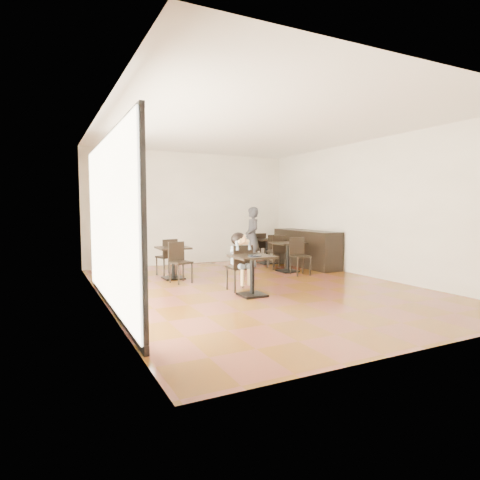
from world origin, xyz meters
TOP-DOWN VIEW (x-y plane):
  - floor at (0.00, 0.00)m, footprint 6.00×8.00m
  - ceiling at (0.00, 0.00)m, footprint 6.00×8.00m
  - wall_back at (0.00, 4.00)m, footprint 6.00×0.01m
  - wall_front at (0.00, -4.00)m, footprint 6.00×0.01m
  - wall_left at (-3.00, 0.00)m, footprint 0.01×8.00m
  - wall_right at (3.00, 0.00)m, footprint 0.01×8.00m
  - storefront_window at (-2.97, -0.50)m, footprint 0.04×4.50m
  - child_table at (-0.47, -0.65)m, footprint 0.71×0.71m
  - child_chair at (-0.47, -0.10)m, footprint 0.41×0.41m
  - child at (-0.47, -0.10)m, footprint 0.41×0.57m
  - plate at (-0.47, -0.75)m, footprint 0.25×0.25m
  - pizza_slice at (-0.47, -0.29)m, footprint 0.26×0.20m
  - adult_patron at (1.30, 2.65)m, footprint 0.45×0.64m
  - cafe_table_mid at (1.66, 1.42)m, footprint 0.77×0.77m
  - cafe_table_left at (-1.24, 1.73)m, footprint 0.85×0.85m
  - cafe_table_back at (1.95, 2.95)m, footprint 0.75×0.75m
  - chair_mid_a at (1.66, 1.97)m, footprint 0.44×0.44m
  - chair_mid_b at (1.66, 0.87)m, footprint 0.44×0.44m
  - chair_left_a at (-1.24, 2.28)m, footprint 0.49×0.49m
  - chair_left_b at (-1.24, 1.18)m, footprint 0.49×0.49m
  - chair_back_a at (1.95, 3.50)m, footprint 0.43×0.43m
  - chair_back_b at (1.95, 2.40)m, footprint 0.43×0.43m
  - service_counter at (2.65, 2.00)m, footprint 0.60×2.40m

SIDE VIEW (x-z plane):
  - floor at x=0.00m, z-range -0.01..0.01m
  - cafe_table_back at x=1.95m, z-range 0.00..0.72m
  - cafe_table_left at x=-1.24m, z-range 0.00..0.73m
  - child_table at x=-0.47m, z-range 0.00..0.75m
  - cafe_table_mid at x=1.66m, z-range 0.00..0.75m
  - chair_back_a at x=1.95m, z-range 0.00..0.86m
  - chair_back_b at x=1.95m, z-range 0.00..0.86m
  - chair_left_a at x=-1.24m, z-range 0.00..0.88m
  - chair_left_b at x=-1.24m, z-range 0.00..0.88m
  - child_chair at x=-0.47m, z-range 0.00..0.90m
  - chair_mid_a at x=1.66m, z-range 0.00..0.90m
  - chair_mid_b at x=1.66m, z-range 0.00..0.90m
  - service_counter at x=2.65m, z-range 0.00..1.00m
  - child at x=-0.47m, z-range 0.00..1.14m
  - plate at x=-0.47m, z-range 0.75..0.77m
  - adult_patron at x=1.30m, z-range 0.00..1.65m
  - pizza_slice at x=-0.47m, z-range 0.95..1.02m
  - storefront_window at x=-2.97m, z-range 0.10..2.70m
  - wall_back at x=0.00m, z-range 0.00..3.20m
  - wall_front at x=0.00m, z-range 0.00..3.20m
  - wall_left at x=-3.00m, z-range 0.00..3.20m
  - wall_right at x=3.00m, z-range 0.00..3.20m
  - ceiling at x=0.00m, z-range 3.20..3.21m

